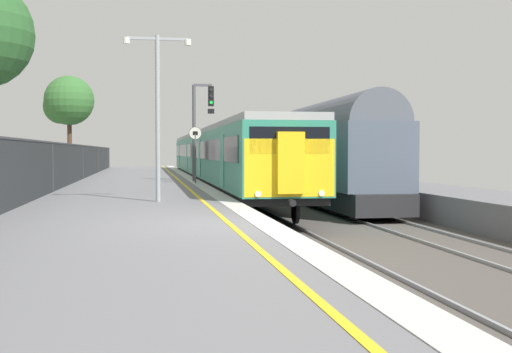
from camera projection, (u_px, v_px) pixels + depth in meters
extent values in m
cube|color=slate|center=(123.00, 251.00, 12.92)|extent=(6.40, 110.00, 1.00)
cube|color=silver|center=(266.00, 223.00, 13.39)|extent=(0.60, 110.00, 0.01)
cube|color=yellow|center=(230.00, 224.00, 13.26)|extent=(0.12, 110.00, 0.01)
cube|color=gray|center=(312.00, 268.00, 13.59)|extent=(0.07, 110.00, 0.08)
cube|color=gray|center=(377.00, 266.00, 13.83)|extent=(0.07, 110.00, 0.08)
cube|color=gray|center=(488.00, 263.00, 14.26)|extent=(0.07, 110.00, 0.08)
cube|color=#2D846B|center=(240.00, 157.00, 28.67)|extent=(2.80, 19.96, 2.30)
cube|color=black|center=(240.00, 185.00, 28.72)|extent=(2.64, 19.36, 0.25)
cube|color=#999E9E|center=(240.00, 128.00, 28.62)|extent=(2.68, 19.96, 0.24)
cube|color=black|center=(209.00, 150.00, 28.42)|extent=(0.02, 18.36, 0.84)
cube|color=teal|center=(222.00, 161.00, 23.52)|extent=(0.03, 1.10, 1.90)
cube|color=teal|center=(199.00, 158.00, 33.35)|extent=(0.03, 1.10, 1.90)
cylinder|color=black|center=(249.00, 212.00, 21.34)|extent=(0.12, 0.84, 0.84)
cylinder|color=black|center=(295.00, 211.00, 21.60)|extent=(0.12, 0.84, 0.84)
cylinder|color=black|center=(207.00, 188.00, 35.88)|extent=(0.12, 0.84, 0.84)
cylinder|color=black|center=(235.00, 187.00, 36.14)|extent=(0.12, 0.84, 0.84)
cube|color=#2D846B|center=(201.00, 155.00, 48.92)|extent=(2.80, 19.96, 2.30)
cube|color=black|center=(201.00, 171.00, 48.97)|extent=(2.64, 19.36, 0.25)
cube|color=#999E9E|center=(201.00, 138.00, 48.87)|extent=(2.68, 19.96, 0.24)
cube|color=black|center=(183.00, 151.00, 48.67)|extent=(0.02, 18.36, 0.84)
cube|color=teal|center=(187.00, 156.00, 43.77)|extent=(0.03, 1.10, 1.90)
cube|color=teal|center=(179.00, 156.00, 53.60)|extent=(0.03, 1.10, 1.90)
cylinder|color=black|center=(199.00, 183.00, 41.59)|extent=(0.12, 0.84, 0.84)
cylinder|color=black|center=(223.00, 182.00, 41.85)|extent=(0.12, 0.84, 0.84)
cylinder|color=black|center=(185.00, 175.00, 56.13)|extent=(0.12, 0.84, 0.84)
cylinder|color=black|center=(203.00, 174.00, 56.39)|extent=(0.12, 0.84, 0.84)
cube|color=yellow|center=(290.00, 168.00, 18.89)|extent=(2.70, 0.10, 1.70)
cube|color=black|center=(290.00, 140.00, 18.85)|extent=(2.40, 0.08, 0.80)
cube|color=yellow|center=(291.00, 163.00, 18.74)|extent=(0.80, 0.24, 1.80)
cylinder|color=white|center=(258.00, 194.00, 18.70)|extent=(0.18, 0.06, 0.18)
cylinder|color=white|center=(321.00, 193.00, 19.02)|extent=(0.18, 0.06, 0.18)
cylinder|color=black|center=(292.00, 203.00, 18.64)|extent=(0.20, 0.35, 0.20)
cube|color=black|center=(201.00, 134.00, 48.86)|extent=(0.60, 0.90, 0.20)
cube|color=#232326|center=(332.00, 194.00, 28.63)|extent=(2.30, 13.34, 0.79)
cube|color=#4C5666|center=(333.00, 156.00, 28.57)|extent=(2.60, 12.54, 2.55)
cylinder|color=#515660|center=(333.00, 127.00, 28.52)|extent=(2.39, 12.14, 2.39)
cylinder|color=black|center=(348.00, 206.00, 23.91)|extent=(0.12, 0.84, 0.84)
cylinder|color=black|center=(388.00, 205.00, 24.17)|extent=(0.12, 0.84, 0.84)
cylinder|color=black|center=(292.00, 191.00, 33.10)|extent=(0.12, 0.84, 0.84)
cylinder|color=black|center=(321.00, 190.00, 33.37)|extent=(0.12, 0.84, 0.84)
cube|color=#232326|center=(271.00, 180.00, 42.56)|extent=(2.30, 13.34, 0.79)
cube|color=#4C5666|center=(271.00, 155.00, 42.49)|extent=(2.60, 12.54, 2.55)
cylinder|color=#515660|center=(271.00, 135.00, 42.44)|extent=(2.39, 12.14, 2.39)
cylinder|color=black|center=(273.00, 186.00, 37.83)|extent=(0.12, 0.84, 0.84)
cylinder|color=black|center=(299.00, 185.00, 38.09)|extent=(0.12, 0.84, 0.84)
cylinder|color=black|center=(249.00, 179.00, 47.03)|extent=(0.12, 0.84, 0.84)
cylinder|color=black|center=(270.00, 179.00, 47.29)|extent=(0.12, 0.84, 0.84)
cube|color=#232326|center=(240.00, 173.00, 56.48)|extent=(2.30, 13.34, 0.79)
cube|color=#4C5666|center=(240.00, 154.00, 56.41)|extent=(2.60, 12.54, 2.55)
cylinder|color=#515660|center=(240.00, 139.00, 56.37)|extent=(2.39, 12.14, 2.39)
cylinder|color=black|center=(239.00, 176.00, 51.76)|extent=(0.12, 0.84, 0.84)
cylinder|color=black|center=(258.00, 176.00, 52.02)|extent=(0.12, 0.84, 0.84)
cylinder|color=black|center=(225.00, 173.00, 60.95)|extent=(0.12, 0.84, 0.84)
cylinder|color=black|center=(241.00, 173.00, 61.21)|extent=(0.12, 0.84, 0.84)
cube|color=#232326|center=(222.00, 169.00, 70.40)|extent=(2.30, 13.34, 0.79)
cube|color=#4C5666|center=(222.00, 153.00, 70.34)|extent=(2.60, 12.54, 2.55)
cylinder|color=#515660|center=(222.00, 142.00, 70.29)|extent=(2.39, 12.14, 2.39)
cylinder|color=black|center=(219.00, 171.00, 65.68)|extent=(0.12, 0.84, 0.84)
cylinder|color=black|center=(235.00, 171.00, 65.94)|extent=(0.12, 0.84, 0.84)
cylinder|color=black|center=(210.00, 169.00, 74.87)|extent=(0.12, 0.84, 0.84)
cylinder|color=black|center=(224.00, 169.00, 75.14)|extent=(0.12, 0.84, 0.84)
cylinder|color=#47474C|center=(194.00, 133.00, 32.36)|extent=(0.18, 0.18, 4.82)
cube|color=#47474C|center=(203.00, 85.00, 32.34)|extent=(0.90, 0.12, 0.12)
cube|color=black|center=(211.00, 96.00, 32.43)|extent=(0.28, 0.20, 1.00)
cylinder|color=black|center=(211.00, 90.00, 32.30)|extent=(0.16, 0.04, 0.16)
cylinder|color=black|center=(211.00, 96.00, 32.31)|extent=(0.16, 0.04, 0.16)
cylinder|color=#19D83F|center=(211.00, 102.00, 32.33)|extent=(0.16, 0.04, 0.16)
cube|color=black|center=(211.00, 111.00, 32.46)|extent=(0.32, 0.16, 0.24)
cylinder|color=#59595B|center=(195.00, 159.00, 30.33)|extent=(0.08, 0.08, 2.30)
cylinder|color=black|center=(195.00, 133.00, 30.28)|extent=(0.59, 0.02, 0.59)
cylinder|color=silver|center=(195.00, 133.00, 30.27)|extent=(0.56, 0.02, 0.56)
cube|color=black|center=(195.00, 133.00, 30.26)|extent=(0.24, 0.01, 0.18)
cylinder|color=#93999E|center=(158.00, 119.00, 19.25)|extent=(0.14, 0.14, 4.94)
cube|color=#93999E|center=(173.00, 39.00, 19.23)|extent=(0.90, 0.08, 0.08)
cylinder|color=silver|center=(188.00, 42.00, 19.31)|extent=(0.20, 0.20, 0.18)
cube|color=#93999E|center=(142.00, 38.00, 19.08)|extent=(0.90, 0.08, 0.08)
cylinder|color=silver|center=(126.00, 41.00, 19.01)|extent=(0.20, 0.20, 0.18)
cylinder|color=#38383D|center=(52.00, 167.00, 23.88)|extent=(0.07, 0.07, 1.83)
cylinder|color=#38383D|center=(83.00, 162.00, 35.40)|extent=(0.07, 0.07, 1.83)
cylinder|color=#38383D|center=(98.00, 160.00, 46.91)|extent=(0.07, 0.07, 1.83)
cylinder|color=#38383D|center=(108.00, 158.00, 58.42)|extent=(0.07, 0.07, 1.83)
cylinder|color=#473323|center=(70.00, 144.00, 44.50)|extent=(0.31, 0.31, 4.07)
sphere|color=#33662D|center=(69.00, 100.00, 44.39)|extent=(3.39, 3.39, 3.39)
sphere|color=#33662D|center=(61.00, 107.00, 44.35)|extent=(2.37, 2.37, 2.37)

